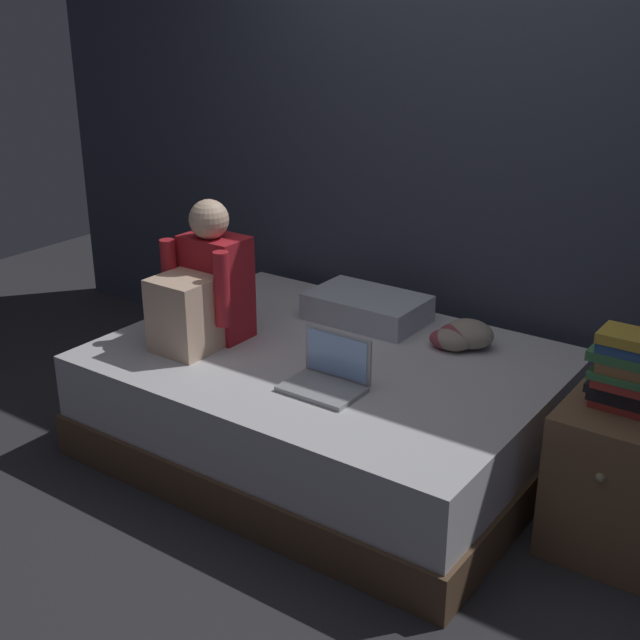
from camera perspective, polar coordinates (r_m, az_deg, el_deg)
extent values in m
plane|color=#2D2D33|center=(3.69, 0.42, -11.54)|extent=(8.00, 8.00, 0.00)
cube|color=#383D4C|center=(4.19, 10.14, 12.10)|extent=(5.60, 0.10, 2.70)
cube|color=brown|center=(3.95, 0.54, -7.49)|extent=(2.00, 1.50, 0.20)
cube|color=silver|center=(3.84, 0.55, -4.30)|extent=(1.96, 1.46, 0.29)
cube|color=brown|center=(3.40, 19.33, -10.23)|extent=(0.44, 0.44, 0.59)
sphere|color=gray|center=(3.15, 18.42, -10.06)|extent=(0.04, 0.04, 0.04)
cube|color=#B21E28|center=(3.92, -6.99, 2.26)|extent=(0.30, 0.20, 0.48)
sphere|color=beige|center=(3.81, -7.51, 6.75)|extent=(0.18, 0.18, 0.18)
cube|color=beige|center=(3.80, -9.15, 0.35)|extent=(0.26, 0.24, 0.34)
cylinder|color=#B21E28|center=(3.92, -10.14, 2.96)|extent=(0.07, 0.07, 0.34)
cylinder|color=#B21E28|center=(3.71, -6.63, 2.08)|extent=(0.07, 0.07, 0.34)
cube|color=#9EA0A5|center=(3.43, 0.12, -4.70)|extent=(0.32, 0.22, 0.02)
cube|color=#9EA0A5|center=(3.47, 1.22, -2.38)|extent=(0.32, 0.01, 0.20)
cube|color=#8CB2EA|center=(3.46, 1.15, -2.42)|extent=(0.29, 0.00, 0.18)
cube|color=silver|center=(4.14, 3.20, 0.86)|extent=(0.56, 0.36, 0.13)
cube|color=#9E2D28|center=(3.28, 19.60, -5.40)|extent=(0.20, 0.12, 0.03)
cube|color=black|center=(3.27, 19.75, -4.91)|extent=(0.23, 0.14, 0.03)
cube|color=black|center=(3.25, 19.57, -4.44)|extent=(0.23, 0.13, 0.03)
cube|color=#9E2D28|center=(3.23, 19.72, -3.98)|extent=(0.18, 0.16, 0.03)
cube|color=#387042|center=(3.22, 19.63, -3.50)|extent=(0.20, 0.15, 0.03)
cube|color=brown|center=(3.20, 19.85, -3.04)|extent=(0.17, 0.13, 0.04)
cube|color=#387042|center=(3.20, 19.69, -2.27)|extent=(0.21, 0.15, 0.04)
cube|color=#284C84|center=(3.18, 20.11, -1.76)|extent=(0.20, 0.14, 0.04)
cube|color=gold|center=(3.17, 20.14, -1.11)|extent=(0.20, 0.16, 0.04)
ellipsoid|color=#8E3D47|center=(3.87, 9.41, -1.07)|extent=(0.20, 0.17, 0.11)
ellipsoid|color=gray|center=(3.85, 8.99, -1.29)|extent=(0.18, 0.15, 0.10)
ellipsoid|color=#8E3D47|center=(3.86, 8.49, -1.30)|extent=(0.15, 0.13, 0.08)
ellipsoid|color=gray|center=(3.88, 10.02, -0.92)|extent=(0.23, 0.20, 0.13)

